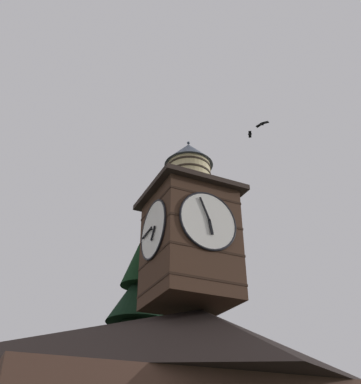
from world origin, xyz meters
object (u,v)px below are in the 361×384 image
at_px(pine_tree_behind, 136,369).
at_px(flying_bird_low, 262,124).
at_px(moon, 221,372).
at_px(clock_tower, 189,229).
at_px(flying_bird_high, 250,134).

height_order(pine_tree_behind, flying_bird_low, flying_bird_low).
distance_m(pine_tree_behind, moon, 32.73).
bearing_deg(clock_tower, pine_tree_behind, -85.73).
bearing_deg(clock_tower, flying_bird_high, -156.76).
height_order(clock_tower, moon, clock_tower).
height_order(moon, flying_bird_high, flying_bird_high).
bearing_deg(flying_bird_low, pine_tree_behind, -58.80).
xyz_separation_m(clock_tower, moon, (-19.52, -30.81, -0.92)).
bearing_deg(clock_tower, moon, -122.36).
relative_size(pine_tree_behind, flying_bird_high, 17.92).
relative_size(moon, flying_bird_high, 2.46).
relative_size(pine_tree_behind, flying_bird_low, 16.62).
bearing_deg(flying_bird_low, moon, -115.95).
relative_size(clock_tower, pine_tree_behind, 0.71).
bearing_deg(pine_tree_behind, moon, -127.90).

